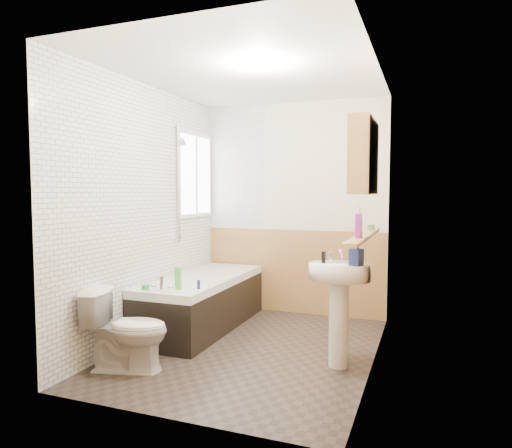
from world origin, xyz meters
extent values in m
plane|color=#2D241F|center=(0.00, 0.00, 0.00)|extent=(2.80, 2.80, 0.00)
plane|color=white|center=(0.00, 0.00, 2.50)|extent=(2.80, 2.80, 0.00)
cube|color=#F0E6C6|center=(0.00, 1.41, 1.25)|extent=(2.20, 0.02, 2.50)
cube|color=#F0E6C6|center=(0.00, -1.41, 1.25)|extent=(2.20, 0.02, 2.50)
cube|color=#F0E6C6|center=(-1.11, 0.00, 1.25)|extent=(0.02, 2.80, 2.50)
cube|color=#F0E6C6|center=(1.11, 0.00, 1.25)|extent=(0.02, 2.80, 2.50)
cube|color=#B6834A|center=(1.09, 0.00, 0.50)|extent=(0.01, 2.80, 1.00)
cube|color=#B6834A|center=(0.00, -1.39, 0.50)|extent=(2.20, 0.01, 1.00)
cube|color=#B6834A|center=(0.00, 1.39, 0.50)|extent=(2.20, 0.01, 1.00)
cube|color=white|center=(-1.09, 0.00, 1.25)|extent=(0.01, 2.80, 2.50)
cube|color=white|center=(-0.73, 1.39, 1.75)|extent=(0.75, 0.01, 1.50)
cube|color=white|center=(-1.07, 0.95, 1.65)|extent=(0.03, 0.79, 0.99)
cube|color=white|center=(-1.05, 0.95, 1.65)|extent=(0.01, 0.70, 0.90)
cube|color=white|center=(-1.05, 0.95, 1.65)|extent=(0.01, 0.04, 0.90)
cube|color=black|center=(-0.73, 0.46, 0.24)|extent=(0.70, 1.78, 0.47)
cube|color=white|center=(-0.73, 0.46, 0.51)|extent=(0.70, 1.78, 0.08)
cube|color=white|center=(-0.73, 0.46, 0.50)|extent=(0.56, 1.64, 0.04)
cylinder|color=silver|center=(-0.73, -0.33, 0.62)|extent=(0.04, 0.04, 0.14)
sphere|color=silver|center=(-0.82, -0.33, 0.59)|extent=(0.06, 0.06, 0.06)
sphere|color=silver|center=(-0.64, -0.33, 0.59)|extent=(0.06, 0.06, 0.06)
cylinder|color=silver|center=(-1.05, 0.53, 1.56)|extent=(0.02, 0.02, 1.30)
cylinder|color=silver|center=(-1.05, 0.53, 0.96)|extent=(0.05, 0.05, 0.02)
cylinder|color=silver|center=(-1.05, 0.53, 2.15)|extent=(0.05, 0.05, 0.02)
cylinder|color=silver|center=(-1.00, 0.53, 1.99)|extent=(0.07, 0.09, 0.09)
imported|color=white|center=(-0.76, -0.81, 0.33)|extent=(0.74, 0.53, 0.66)
cylinder|color=white|center=(0.84, -0.13, 0.35)|extent=(0.17, 0.17, 0.70)
ellipsoid|color=white|center=(0.84, -0.13, 0.80)|extent=(0.50, 0.41, 0.14)
cylinder|color=silver|center=(0.74, -0.04, 0.90)|extent=(0.03, 0.03, 0.08)
cylinder|color=silver|center=(0.94, -0.04, 0.90)|extent=(0.03, 0.03, 0.08)
cylinder|color=silver|center=(0.84, -0.06, 0.93)|extent=(0.02, 0.11, 0.09)
cube|color=#B6834A|center=(1.04, -0.18, 1.10)|extent=(0.10, 1.49, 0.03)
cube|color=#B6834A|center=(1.02, -0.08, 1.73)|extent=(0.16, 0.66, 0.60)
cube|color=silver|center=(0.93, -0.24, 1.73)|extent=(0.01, 0.26, 0.45)
cube|color=silver|center=(0.93, 0.08, 1.73)|extent=(0.01, 0.26, 0.45)
cylinder|color=purple|center=(1.04, -0.50, 1.20)|extent=(0.07, 0.07, 0.17)
cone|color=#59C647|center=(1.04, -0.45, 1.24)|extent=(0.06, 0.06, 0.25)
cylinder|color=#388447|center=(1.04, 0.27, 1.14)|extent=(0.08, 0.08, 0.04)
imported|color=navy|center=(0.98, -0.20, 0.91)|extent=(0.16, 0.22, 0.09)
cylinder|color=black|center=(0.71, -0.16, 0.91)|extent=(0.04, 0.04, 0.10)
cube|color=#59C647|center=(-0.63, -0.21, 0.65)|extent=(0.06, 0.04, 0.20)
cylinder|color=#388447|center=(-0.91, -0.32, 0.58)|extent=(0.09, 0.09, 0.04)
cylinder|color=navy|center=(-0.46, -0.14, 0.60)|extent=(0.03, 0.03, 0.09)
camera|label=1|loc=(1.51, -3.84, 1.44)|focal=32.00mm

